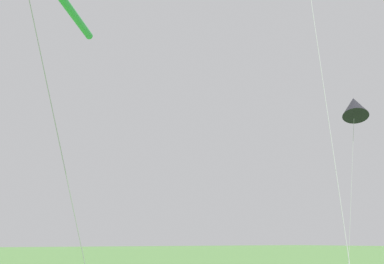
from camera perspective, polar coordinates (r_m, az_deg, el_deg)
The scene contains 1 object.
small_kite_delta_white at distance 21.35m, azimuth 20.07°, elevation 3.02°, with size 1.87×1.82×8.47m.
Camera 1 is at (-6.10, -0.11, 1.91)m, focal length 41.67 mm.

